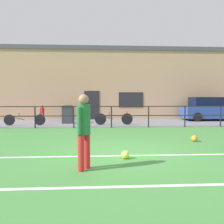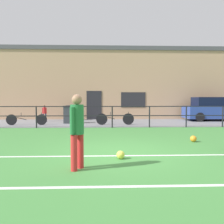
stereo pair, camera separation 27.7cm
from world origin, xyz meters
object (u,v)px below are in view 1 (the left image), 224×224
at_px(spectator_child, 42,112).
at_px(trash_bin_1, 67,114).
at_px(player_striker, 84,127).
at_px(bicycle_parked_1, 114,119).
at_px(soccer_ball_match, 125,155).
at_px(trash_bin_0, 68,113).
at_px(bicycle_parked_0, 25,120).
at_px(soccer_ball_spare, 194,138).
at_px(parked_car_red, 211,109).

bearing_deg(spectator_child, trash_bin_1, 130.06).
bearing_deg(trash_bin_1, spectator_child, 143.60).
distance_m(player_striker, bicycle_parked_1, 8.94).
bearing_deg(player_striker, spectator_child, -134.02).
distance_m(soccer_ball_match, trash_bin_0, 11.35).
height_order(spectator_child, bicycle_parked_1, spectator_child).
distance_m(bicycle_parked_1, trash_bin_0, 4.28).
bearing_deg(bicycle_parked_0, player_striker, -66.61).
relative_size(soccer_ball_match, soccer_ball_spare, 0.94).
distance_m(bicycle_parked_1, trash_bin_1, 2.97).
xyz_separation_m(soccer_ball_match, trash_bin_0, (-2.71, 11.01, 0.44)).
distance_m(soccer_ball_match, trash_bin_1, 9.28).
relative_size(parked_car_red, trash_bin_0, 3.96).
xyz_separation_m(player_striker, soccer_ball_spare, (3.80, 3.23, -0.82)).
bearing_deg(trash_bin_0, bicycle_parked_0, -124.63).
bearing_deg(bicycle_parked_0, soccer_ball_spare, -36.29).
bearing_deg(trash_bin_1, soccer_ball_match, -74.19).
bearing_deg(spectator_child, bicycle_parked_0, 64.77).
bearing_deg(soccer_ball_match, spectator_child, 112.97).
bearing_deg(bicycle_parked_1, bicycle_parked_0, -180.00).
distance_m(soccer_ball_spare, spectator_child, 10.68).
relative_size(bicycle_parked_1, trash_bin_1, 2.05).
bearing_deg(player_striker, trash_bin_1, -141.92).
bearing_deg(soccer_ball_spare, player_striker, -139.64).
bearing_deg(soccer_ball_spare, trash_bin_0, 122.40).
distance_m(soccer_ball_match, bicycle_parked_0, 9.30).
distance_m(soccer_ball_spare, trash_bin_1, 8.47).
distance_m(player_striker, trash_bin_1, 9.93).
relative_size(soccer_ball_spare, parked_car_red, 0.05).
relative_size(soccer_ball_spare, trash_bin_1, 0.21).
xyz_separation_m(soccer_ball_match, spectator_child, (-4.35, 10.27, 0.53)).
bearing_deg(spectator_child, soccer_ball_spare, 118.47).
xyz_separation_m(spectator_child, trash_bin_0, (1.64, 0.74, -0.09)).
bearing_deg(spectator_child, trash_bin_0, -169.17).
bearing_deg(soccer_ball_spare, parked_car_red, 60.86).
height_order(soccer_ball_spare, trash_bin_1, trash_bin_1).
relative_size(player_striker, trash_bin_1, 1.52).
bearing_deg(bicycle_parked_0, spectator_child, 78.32).
relative_size(soccer_ball_spare, trash_bin_0, 0.22).
bearing_deg(soccer_ball_match, soccer_ball_spare, 40.02).
xyz_separation_m(parked_car_red, trash_bin_1, (-9.83, -1.52, -0.22)).
distance_m(bicycle_parked_0, bicycle_parked_1, 5.10).
bearing_deg(soccer_ball_spare, bicycle_parked_0, 143.71).
height_order(soccer_ball_spare, parked_car_red, parked_car_red).
bearing_deg(parked_car_red, soccer_ball_match, -124.98).
relative_size(player_striker, soccer_ball_spare, 7.26).
height_order(spectator_child, parked_car_red, parked_car_red).
distance_m(parked_car_red, bicycle_parked_0, 12.40).
height_order(soccer_ball_match, bicycle_parked_1, bicycle_parked_1).
distance_m(spectator_child, bicycle_parked_1, 5.18).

